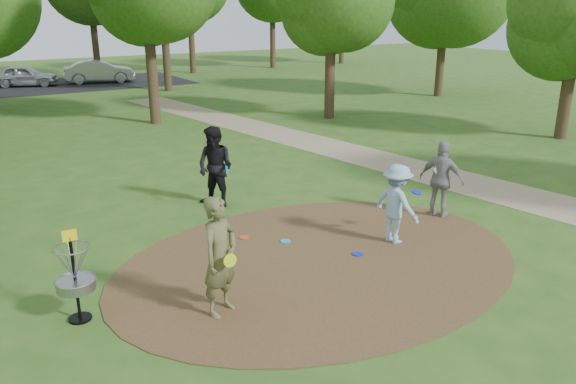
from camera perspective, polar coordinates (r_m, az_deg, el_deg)
ground at (r=11.11m, az=3.33°, el=-7.05°), size 100.00×100.00×0.00m
dirt_clearing at (r=11.11m, az=3.33°, el=-7.00°), size 8.40×8.40×0.02m
footpath at (r=16.70m, az=17.67°, el=0.91°), size 7.55×39.89×0.01m
parking_lot at (r=39.23m, az=-20.77°, el=10.21°), size 14.00×8.00×0.01m
player_observer_with_disc at (r=9.00m, az=-6.93°, el=-6.53°), size 0.86×0.76×1.99m
player_throwing_with_disc at (r=11.89m, az=10.95°, el=-1.20°), size 1.12×1.17×1.70m
player_walking_with_disc at (r=13.91m, az=-7.40°, el=2.52°), size 1.14×1.22×2.01m
player_waiting_with_disc at (r=13.58m, az=15.33°, el=1.22°), size 0.82×1.16×1.82m
disc_ground_cyan at (r=11.93m, az=-0.25°, el=-5.01°), size 0.22×0.22×0.02m
disc_ground_blue at (r=11.42m, az=7.09°, el=-6.27°), size 0.22×0.22×0.02m
disc_ground_red at (r=12.16m, az=-4.48°, el=-4.61°), size 0.22×0.22×0.02m
car_left at (r=39.23m, az=-25.17°, el=10.63°), size 4.12×2.81×1.30m
car_right at (r=39.38m, az=-18.62°, el=11.52°), size 4.60×2.38×1.44m
disc_golf_basket at (r=9.39m, az=-20.92°, el=-7.40°), size 0.63×0.63×1.54m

